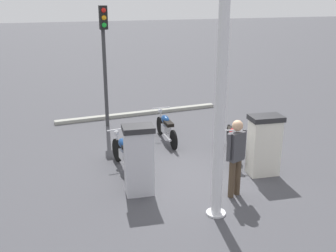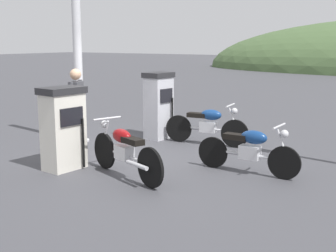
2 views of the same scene
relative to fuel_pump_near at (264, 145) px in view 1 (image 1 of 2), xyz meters
name	(u,v)px [view 1 (image 1 of 2)]	position (x,y,z in m)	size (l,w,h in m)	color
ground_plane	(197,175)	(0.43, 1.57, -0.77)	(120.00, 120.00, 0.00)	#424247
fuel_pump_near	(264,145)	(0.00, 0.00, 0.00)	(0.62, 0.83, 1.51)	silver
fuel_pump_far	(139,160)	(0.00, 3.15, 0.04)	(0.60, 0.72, 1.59)	silver
motorcycle_near_pump	(233,140)	(1.24, 0.19, -0.28)	(1.99, 0.89, 0.97)	black
motorcycle_far_pump	(125,153)	(1.30, 3.17, -0.30)	(1.97, 0.56, 0.95)	black
motorcycle_extra	(166,127)	(2.98, 1.52, -0.30)	(1.94, 0.56, 0.93)	black
attendant_person	(236,153)	(-0.79, 1.20, 0.25)	(0.31, 0.57, 1.75)	#473828
roadside_traffic_light	(104,47)	(4.98, 2.92, 1.90)	(0.38, 0.25, 3.93)	#38383A
canopy_support_pole	(220,115)	(-1.38, 1.91, 1.32)	(0.40, 0.40, 4.34)	silver
road_edge_kerb	(139,113)	(5.95, 1.57, -0.71)	(0.61, 6.11, 0.12)	#9E9E93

